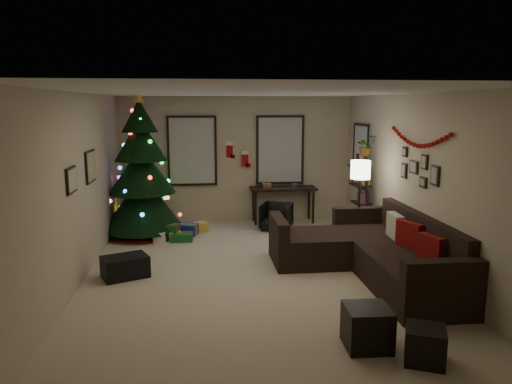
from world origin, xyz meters
TOP-DOWN VIEW (x-y plane):
  - floor at (0.00, 0.00)m, footprint 7.00×7.00m
  - ceiling at (0.00, 0.00)m, footprint 7.00×7.00m
  - wall_back at (0.00, 3.50)m, footprint 5.00×0.00m
  - wall_front at (0.00, -3.50)m, footprint 5.00×0.00m
  - wall_left at (-2.50, 0.00)m, footprint 0.00×7.00m
  - wall_right at (2.50, 0.00)m, footprint 0.00×7.00m
  - window_back_left at (-0.95, 3.47)m, footprint 1.05×0.06m
  - window_back_right at (0.95, 3.47)m, footprint 1.05×0.06m
  - window_right_wall at (2.47, 2.55)m, footprint 0.06×0.90m
  - christmas_tree at (-1.90, 2.44)m, footprint 1.54×1.54m
  - presents at (-1.43, 2.26)m, footprint 1.50×1.01m
  - sofa at (1.79, -0.20)m, footprint 2.19×3.15m
  - pillow_red_a at (2.21, -1.14)m, footprint 0.22×0.42m
  - pillow_red_b at (2.21, -0.48)m, footprint 0.27×0.45m
  - pillow_cream at (2.21, 0.05)m, footprint 0.15×0.46m
  - ottoman_near at (0.94, -2.37)m, footprint 0.48×0.48m
  - ottoman_far at (1.41, -2.73)m, footprint 0.50×0.50m
  - desk at (0.98, 3.22)m, footprint 1.42×0.51m
  - desk_chair at (0.74, 2.57)m, footprint 0.70×0.68m
  - bookshelf at (2.30, 1.88)m, footprint 0.30×0.48m
  - potted_plant at (2.30, 1.80)m, footprint 0.57×0.52m
  - floor_lamp at (1.95, 1.02)m, footprint 0.33×0.33m
  - art_map at (-2.48, 0.80)m, footprint 0.04×0.60m
  - art_abstract at (-2.48, -0.37)m, footprint 0.04×0.45m
  - gallery at (2.48, -0.07)m, footprint 0.03×1.25m
  - garland at (2.45, -0.06)m, footprint 0.08×1.90m
  - stocking_left at (-0.14, 3.50)m, footprint 0.20×0.05m
  - stocking_right at (0.19, 3.44)m, footprint 0.20×0.05m
  - storage_bin at (-1.91, 0.07)m, footprint 0.76×0.65m

SIDE VIEW (x-z plane):
  - floor at x=0.00m, z-range 0.00..0.00m
  - presents at x=-1.43m, z-range -0.04..0.26m
  - storage_bin at x=-1.91m, z-range 0.00..0.32m
  - ottoman_far at x=1.41m, z-range 0.00..0.36m
  - ottoman_near at x=0.94m, z-range 0.00..0.44m
  - desk_chair at x=0.74m, z-range 0.00..0.56m
  - sofa at x=1.79m, z-range -0.16..0.78m
  - pillow_cream at x=2.21m, z-range 0.40..0.86m
  - pillow_red_a at x=2.21m, z-range 0.44..0.84m
  - pillow_red_b at x=2.21m, z-range 0.42..0.86m
  - desk at x=0.98m, z-range 0.29..1.06m
  - bookshelf at x=2.30m, z-range -0.02..1.57m
  - christmas_tree at x=-1.90m, z-range -0.25..2.62m
  - floor_lamp at x=1.95m, z-range 0.53..2.11m
  - wall_left at x=-2.50m, z-range -2.15..4.85m
  - wall_right at x=2.50m, z-range -2.15..4.85m
  - wall_back at x=0.00m, z-range -1.15..3.85m
  - wall_front at x=0.00m, z-range -1.15..3.85m
  - stocking_right at x=0.19m, z-range 1.20..1.56m
  - window_right_wall at x=2.47m, z-range 0.85..2.15m
  - art_abstract at x=-2.48m, z-range 1.36..1.71m
  - window_back_left at x=-0.95m, z-range 0.80..2.30m
  - window_back_right at x=0.95m, z-range 0.80..2.30m
  - stocking_left at x=-0.14m, z-range 1.39..1.75m
  - gallery at x=2.48m, z-range 1.30..1.84m
  - art_map at x=-2.48m, z-range 1.32..1.82m
  - potted_plant at x=2.30m, z-range 1.56..2.09m
  - garland at x=2.45m, z-range 1.89..2.19m
  - ceiling at x=0.00m, z-range 2.70..2.70m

